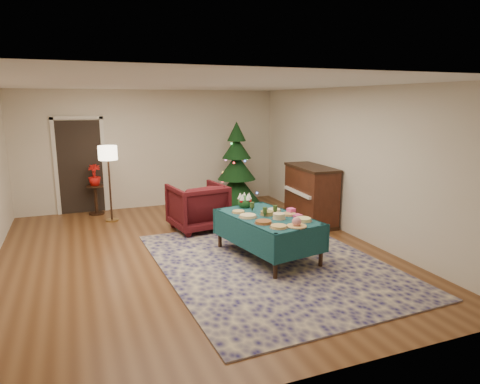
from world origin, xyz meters
name	(u,v)px	position (x,y,z in m)	size (l,w,h in m)	color
room_shell	(192,172)	(0.00, 0.00, 1.35)	(7.00, 7.00, 7.00)	#593319
doorway	(80,164)	(-1.60, 3.48, 1.10)	(1.08, 0.04, 2.16)	black
rug	(271,263)	(0.97, -0.87, 0.01)	(3.20, 4.20, 0.02)	#16144B
buffet_table	(267,224)	(1.04, -0.58, 0.54)	(1.32, 1.89, 0.68)	black
platter_0	(279,227)	(0.92, -1.22, 0.70)	(0.27, 0.27, 0.04)	silver
platter_1	(297,223)	(1.18, -1.27, 0.73)	(0.30, 0.30, 0.15)	silver
platter_2	(303,220)	(1.41, -1.05, 0.70)	(0.27, 0.27, 0.06)	silver
platter_3	(263,222)	(0.81, -0.94, 0.70)	(0.28, 0.28, 0.05)	silver
platter_4	(279,216)	(1.13, -0.80, 0.72)	(0.22, 0.22, 0.09)	silver
platter_5	(289,214)	(1.38, -0.67, 0.69)	(0.24, 0.24, 0.04)	silver
platter_6	(248,216)	(0.72, -0.54, 0.70)	(0.30, 0.30, 0.05)	silver
platter_7	(267,213)	(1.06, -0.52, 0.71)	(0.24, 0.24, 0.06)	silver
platter_8	(274,210)	(1.28, -0.33, 0.69)	(0.24, 0.24, 0.04)	silver
platter_9	(238,212)	(0.69, -0.23, 0.69)	(0.23, 0.23, 0.04)	silver
goblet_0	(252,207)	(0.93, -0.24, 0.76)	(0.07, 0.07, 0.16)	#2D471E
goblet_1	(275,210)	(1.19, -0.56, 0.76)	(0.07, 0.07, 0.16)	#2D471E
goblet_2	(265,212)	(0.98, -0.62, 0.76)	(0.07, 0.07, 0.16)	#2D471E
napkin_stack	(297,216)	(1.46, -0.78, 0.69)	(0.14, 0.14, 0.04)	#DA3C76
gift_box	(291,211)	(1.46, -0.59, 0.72)	(0.11, 0.11, 0.09)	#F94592
centerpiece	(245,201)	(0.93, 0.08, 0.79)	(0.24, 0.24, 0.28)	#1E4C1E
armchair	(197,205)	(0.43, 1.27, 0.50)	(0.97, 0.91, 1.00)	#470F13
floor_lamp	(108,158)	(-1.08, 2.52, 1.33)	(0.38, 0.38, 1.57)	#A57F3F
side_table	(96,200)	(-1.34, 3.20, 0.31)	(0.36, 0.36, 0.64)	black
potted_plant	(95,180)	(-1.34, 3.20, 0.77)	(0.26, 0.46, 0.26)	red
christmas_tree	(237,169)	(1.82, 2.79, 0.89)	(1.33, 1.33, 1.99)	black
piano	(311,195)	(2.70, 0.88, 0.57)	(0.71, 1.39, 1.17)	black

